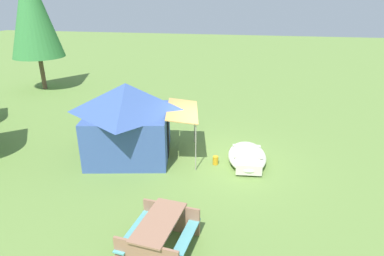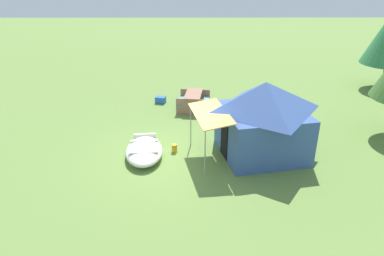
{
  "view_description": "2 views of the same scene",
  "coord_description": "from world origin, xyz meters",
  "px_view_note": "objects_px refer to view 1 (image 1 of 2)",
  "views": [
    {
      "loc": [
        -10.29,
        -1.09,
        5.41
      ],
      "look_at": [
        0.23,
        0.91,
        1.08
      ],
      "focal_mm": 30.78,
      "sensor_mm": 36.0,
      "label": 1
    },
    {
      "loc": [
        11.04,
        0.57,
        6.07
      ],
      "look_at": [
        -0.61,
        0.64,
        0.8
      ],
      "focal_mm": 32.71,
      "sensor_mm": 36.0,
      "label": 2
    }
  ],
  "objects_px": {
    "picnic_table": "(160,232)",
    "pine_tree_far_center": "(32,10)",
    "beached_rowboat": "(247,156)",
    "fuel_can": "(215,160)",
    "canvas_cabin_tent": "(128,119)"
  },
  "relations": [
    {
      "from": "beached_rowboat",
      "to": "canvas_cabin_tent",
      "type": "distance_m",
      "value": 4.32
    },
    {
      "from": "picnic_table",
      "to": "fuel_can",
      "type": "height_order",
      "value": "picnic_table"
    },
    {
      "from": "canvas_cabin_tent",
      "to": "pine_tree_far_center",
      "type": "relative_size",
      "value": 0.6
    },
    {
      "from": "beached_rowboat",
      "to": "fuel_can",
      "type": "relative_size",
      "value": 7.94
    },
    {
      "from": "picnic_table",
      "to": "fuel_can",
      "type": "distance_m",
      "value": 4.39
    },
    {
      "from": "fuel_can",
      "to": "pine_tree_far_center",
      "type": "height_order",
      "value": "pine_tree_far_center"
    },
    {
      "from": "canvas_cabin_tent",
      "to": "pine_tree_far_center",
      "type": "distance_m",
      "value": 11.94
    },
    {
      "from": "canvas_cabin_tent",
      "to": "fuel_can",
      "type": "bearing_deg",
      "value": -92.27
    },
    {
      "from": "fuel_can",
      "to": "canvas_cabin_tent",
      "type": "bearing_deg",
      "value": 87.73
    },
    {
      "from": "picnic_table",
      "to": "pine_tree_far_center",
      "type": "distance_m",
      "value": 16.83
    },
    {
      "from": "beached_rowboat",
      "to": "pine_tree_far_center",
      "type": "height_order",
      "value": "pine_tree_far_center"
    },
    {
      "from": "beached_rowboat",
      "to": "canvas_cabin_tent",
      "type": "bearing_deg",
      "value": 93.05
    },
    {
      "from": "beached_rowboat",
      "to": "fuel_can",
      "type": "distance_m",
      "value": 1.11
    },
    {
      "from": "pine_tree_far_center",
      "to": "beached_rowboat",
      "type": "bearing_deg",
      "value": -120.56
    },
    {
      "from": "fuel_can",
      "to": "pine_tree_far_center",
      "type": "xyz_separation_m",
      "value": [
        7.83,
        11.63,
        4.47
      ]
    }
  ]
}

